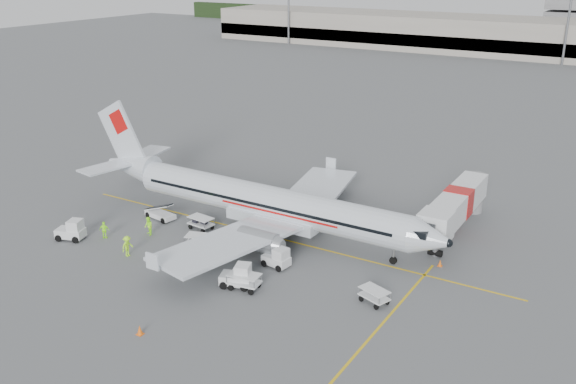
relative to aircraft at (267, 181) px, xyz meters
name	(u,v)px	position (x,y,z in m)	size (l,w,h in m)	color
ground	(277,238)	(1.35, -0.66, -5.06)	(360.00, 360.00, 0.00)	#56595B
stripe_lead	(277,238)	(1.35, -0.66, -5.06)	(44.00, 0.20, 0.01)	yellow
stripe_cross	(385,321)	(15.35, -8.66, -5.06)	(0.20, 20.00, 0.01)	yellow
terminal_west	(402,30)	(-38.65, 129.34, -0.56)	(110.00, 22.00, 9.00)	gray
mast_west	(289,5)	(-68.65, 117.34, 5.94)	(3.20, 1.20, 22.00)	slate
mast_center	(569,17)	(6.35, 117.34, 5.94)	(3.20, 1.20, 22.00)	slate
aircraft	(267,181)	(0.00, 0.00, 0.00)	(36.74, 28.80, 10.13)	silver
jet_bridge	(457,211)	(14.81, 8.96, -2.97)	(2.98, 15.92, 4.18)	white
belt_loader	(160,208)	(-10.73, -2.66, -3.91)	(4.26, 1.60, 2.31)	white
tug_fore	(276,257)	(4.35, -5.50, -4.20)	(2.23, 1.28, 1.72)	white
tug_mid	(236,275)	(3.50, -9.93, -4.13)	(2.43, 1.39, 1.88)	white
tug_aft	(70,229)	(-14.37, -10.51, -4.12)	(2.45, 1.41, 1.90)	white
cart_loaded_a	(201,223)	(-5.73, -2.66, -4.45)	(2.34, 1.38, 1.22)	white
cart_loaded_b	(200,241)	(-3.24, -5.96, -4.44)	(2.38, 1.41, 1.24)	white
cart_empty_a	(244,282)	(4.31, -10.01, -4.43)	(2.44, 1.44, 1.27)	white
cart_empty_b	(374,296)	(13.67, -6.80, -4.49)	(2.19, 1.30, 1.14)	white
cone_nose	(440,263)	(15.88, 1.51, -4.77)	(0.36, 0.36, 0.59)	orange
cone_port	(319,188)	(-1.30, 12.15, -4.75)	(0.38, 0.38, 0.62)	orange
cone_stbd	(140,330)	(1.88, -18.83, -4.71)	(0.44, 0.44, 0.71)	orange
crew_a	(241,233)	(-0.80, -3.18, -4.18)	(0.65, 0.43, 1.78)	#A2F820
crew_b	(148,226)	(-9.00, -6.16, -4.20)	(0.84, 0.65, 1.72)	#A2F820
crew_c	(127,246)	(-7.49, -10.37, -4.15)	(1.18, 0.68, 1.83)	#A2F820
crew_d	(104,230)	(-11.90, -8.77, -4.26)	(0.94, 0.39, 1.60)	#A2F820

